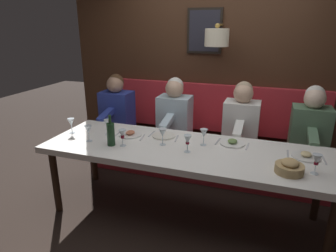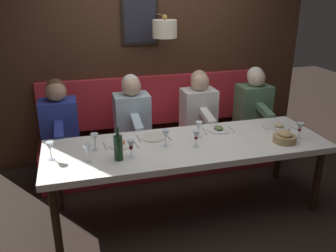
% 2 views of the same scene
% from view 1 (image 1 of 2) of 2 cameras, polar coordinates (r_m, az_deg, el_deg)
% --- Properties ---
extents(ground_plane, '(12.00, 12.00, 0.00)m').
position_cam_1_polar(ground_plane, '(3.17, 2.94, -16.61)').
color(ground_plane, black).
extents(dining_table, '(0.90, 2.70, 0.74)m').
position_cam_1_polar(dining_table, '(2.83, 3.17, -5.33)').
color(dining_table, white).
rests_on(dining_table, ground_plane).
extents(banquette_bench, '(0.52, 2.90, 0.45)m').
position_cam_1_polar(banquette_bench, '(3.80, 6.76, -6.33)').
color(banquette_bench, red).
rests_on(banquette_bench, ground_plane).
extents(back_wall_panel, '(0.59, 4.10, 2.90)m').
position_cam_1_polar(back_wall_panel, '(4.03, 9.20, 11.95)').
color(back_wall_panel, '#422819').
rests_on(back_wall_panel, ground_plane).
extents(diner_nearest, '(0.60, 0.40, 0.79)m').
position_cam_1_polar(diner_nearest, '(3.55, 25.79, 0.23)').
color(diner_nearest, '#567A5B').
rests_on(diner_nearest, banquette_bench).
extents(diner_near, '(0.60, 0.40, 0.79)m').
position_cam_1_polar(diner_near, '(3.53, 13.97, 1.49)').
color(diner_near, white).
rests_on(diner_near, banquette_bench).
extents(diner_middle, '(0.60, 0.40, 0.79)m').
position_cam_1_polar(diner_middle, '(3.68, 1.27, 2.76)').
color(diner_middle, silver).
rests_on(diner_middle, banquette_bench).
extents(diner_far, '(0.60, 0.40, 0.79)m').
position_cam_1_polar(diner_far, '(3.99, -9.86, 3.77)').
color(diner_far, '#283893').
rests_on(diner_far, banquette_bench).
extents(place_setting_0, '(0.24, 0.32, 0.05)m').
position_cam_1_polar(place_setting_0, '(2.94, 12.30, -3.19)').
color(place_setting_0, white).
rests_on(place_setting_0, dining_table).
extents(place_setting_1, '(0.24, 0.32, 0.01)m').
position_cam_1_polar(place_setting_1, '(3.07, -0.79, -1.89)').
color(place_setting_1, silver).
rests_on(place_setting_1, dining_table).
extents(place_setting_2, '(0.24, 0.32, 0.05)m').
position_cam_1_polar(place_setting_2, '(3.12, -7.27, -1.57)').
color(place_setting_2, white).
rests_on(place_setting_2, dining_table).
extents(place_setting_3, '(0.24, 0.31, 0.05)m').
position_cam_1_polar(place_setting_3, '(2.86, 25.06, -5.26)').
color(place_setting_3, silver).
rests_on(place_setting_3, dining_table).
extents(wine_glass_0, '(0.07, 0.07, 0.16)m').
position_cam_1_polar(wine_glass_0, '(3.29, -18.18, 0.61)').
color(wine_glass_0, silver).
rests_on(wine_glass_0, dining_table).
extents(wine_glass_1, '(0.07, 0.07, 0.16)m').
position_cam_1_polar(wine_glass_1, '(2.83, 6.93, -1.48)').
color(wine_glass_1, silver).
rests_on(wine_glass_1, dining_table).
extents(wine_glass_2, '(0.07, 0.07, 0.16)m').
position_cam_1_polar(wine_glass_2, '(2.67, 3.80, -2.73)').
color(wine_glass_2, silver).
rests_on(wine_glass_2, dining_table).
extents(wine_glass_3, '(0.07, 0.07, 0.16)m').
position_cam_1_polar(wine_glass_3, '(2.83, -8.78, -1.63)').
color(wine_glass_3, silver).
rests_on(wine_glass_3, dining_table).
extents(wine_glass_4, '(0.07, 0.07, 0.16)m').
position_cam_1_polar(wine_glass_4, '(2.55, 26.75, -5.91)').
color(wine_glass_4, silver).
rests_on(wine_glass_4, dining_table).
extents(wine_glass_5, '(0.07, 0.07, 0.16)m').
position_cam_1_polar(wine_glass_5, '(2.82, -1.02, -1.42)').
color(wine_glass_5, silver).
rests_on(wine_glass_5, dining_table).
extents(wine_glass_6, '(0.07, 0.07, 0.16)m').
position_cam_1_polar(wine_glass_6, '(3.01, -15.12, -0.76)').
color(wine_glass_6, silver).
rests_on(wine_glass_6, dining_table).
extents(wine_glass_7, '(0.07, 0.07, 0.16)m').
position_cam_1_polar(wine_glass_7, '(3.15, -11.61, 0.40)').
color(wine_glass_7, silver).
rests_on(wine_glass_7, dining_table).
extents(wine_bottle, '(0.08, 0.08, 0.30)m').
position_cam_1_polar(wine_bottle, '(2.87, -10.99, -1.48)').
color(wine_bottle, '#19381E').
rests_on(wine_bottle, dining_table).
extents(bread_bowl, '(0.22, 0.22, 0.12)m').
position_cam_1_polar(bread_bowl, '(2.51, 22.39, -7.35)').
color(bread_bowl, tan).
rests_on(bread_bowl, dining_table).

